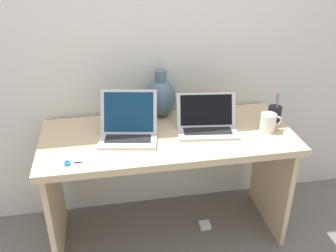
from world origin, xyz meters
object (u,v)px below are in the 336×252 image
(pen_cup, at_px, (275,113))
(laptop_left, at_px, (129,125))
(coffee_mug, at_px, (268,122))
(scissors, at_px, (73,163))
(laptop_right, at_px, (207,121))
(power_brick, at_px, (205,225))
(green_vase, at_px, (161,97))

(pen_cup, bearing_deg, laptop_left, -178.19)
(coffee_mug, bearing_deg, pen_cup, 51.14)
(pen_cup, height_order, scissors, pen_cup)
(laptop_right, relative_size, power_brick, 5.19)
(green_vase, xyz_separation_m, coffee_mug, (0.57, -0.31, -0.07))
(green_vase, relative_size, scissors, 1.98)
(green_vase, bearing_deg, power_brick, -47.11)
(laptop_left, distance_m, pen_cup, 0.88)
(laptop_left, relative_size, pen_cup, 1.90)
(coffee_mug, xyz_separation_m, scissors, (-1.08, -0.15, -0.05))
(green_vase, bearing_deg, scissors, -138.21)
(green_vase, distance_m, coffee_mug, 0.65)
(pen_cup, bearing_deg, green_vase, 163.13)
(laptop_left, height_order, coffee_mug, laptop_left)
(coffee_mug, relative_size, pen_cup, 0.70)
(laptop_right, distance_m, pen_cup, 0.43)
(green_vase, relative_size, coffee_mug, 2.25)
(laptop_left, bearing_deg, power_brick, -4.42)
(power_brick, bearing_deg, coffee_mug, -7.97)
(coffee_mug, distance_m, power_brick, 0.82)
(scissors, height_order, power_brick, scissors)
(pen_cup, distance_m, scissors, 1.20)
(green_vase, height_order, pen_cup, green_vase)
(green_vase, xyz_separation_m, power_brick, (0.24, -0.26, -0.83))
(laptop_left, height_order, scissors, laptop_left)
(laptop_left, height_order, green_vase, green_vase)
(laptop_left, height_order, power_brick, laptop_left)
(scissors, bearing_deg, laptop_right, 17.23)
(laptop_left, xyz_separation_m, pen_cup, (0.87, 0.03, -0.01))
(pen_cup, xyz_separation_m, power_brick, (-0.41, -0.06, -0.75))
(laptop_right, distance_m, coffee_mug, 0.35)
(laptop_left, xyz_separation_m, laptop_right, (0.45, -0.00, -0.01))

